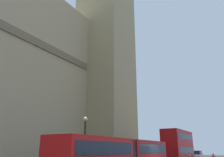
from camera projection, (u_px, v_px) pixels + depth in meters
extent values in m
cube|color=tan|center=(106.00, 26.00, 50.55)|extent=(9.63, 9.63, 56.30)
cube|color=red|center=(142.00, 153.00, 23.64)|extent=(7.91, 2.50, 2.50)
cube|color=#1E232D|center=(142.00, 149.00, 23.78)|extent=(7.28, 2.54, 0.90)
cube|color=red|center=(93.00, 155.00, 16.39)|extent=(7.91, 2.50, 2.50)
cube|color=#1E232D|center=(94.00, 149.00, 16.52)|extent=(7.28, 2.54, 0.90)
cylinder|color=#2D2D2D|center=(122.00, 154.00, 20.02)|extent=(2.38, 2.38, 2.25)
cube|color=#B20F0F|center=(179.00, 153.00, 35.32)|extent=(9.89, 2.50, 2.40)
cube|color=#1E232D|center=(179.00, 150.00, 35.43)|extent=(8.90, 2.54, 0.84)
cube|color=#B20F0F|center=(178.00, 138.00, 35.99)|extent=(9.69, 2.50, 2.10)
cube|color=#1E232D|center=(178.00, 137.00, 36.02)|extent=(8.90, 2.54, 0.84)
cube|color=#B7B7BC|center=(197.00, 157.00, 46.91)|extent=(4.40, 1.80, 0.90)
cube|color=black|center=(197.00, 152.00, 46.98)|extent=(2.46, 1.66, 0.70)
cylinder|color=black|center=(84.00, 146.00, 22.79)|extent=(0.16, 0.16, 4.80)
sphere|color=beige|center=(85.00, 119.00, 23.58)|extent=(0.44, 0.44, 0.44)
sphere|color=#936B4C|center=(189.00, 156.00, 16.15)|extent=(0.22, 0.22, 0.22)
sphere|color=beige|center=(213.00, 154.00, 22.05)|extent=(0.22, 0.22, 0.22)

